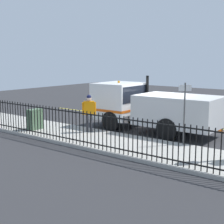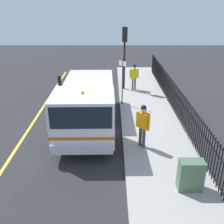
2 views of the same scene
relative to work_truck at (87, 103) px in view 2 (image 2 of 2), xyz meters
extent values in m
plane|color=#2B2B2D|center=(0.02, 0.68, -1.26)|extent=(46.07, 46.07, 0.00)
cube|color=#A3A099|center=(2.93, 0.68, -1.20)|extent=(2.84, 20.94, 0.13)
cube|color=yellow|center=(-2.65, 0.68, -1.26)|extent=(0.12, 18.85, 0.01)
cube|color=white|center=(0.03, -1.60, 0.10)|extent=(2.29, 1.98, 1.77)
cube|color=black|center=(0.03, -1.60, 0.49)|extent=(2.11, 2.02, 0.78)
cube|color=silver|center=(-0.03, 1.68, -0.11)|extent=(2.32, 3.69, 1.35)
cube|color=silver|center=(0.05, -2.65, -0.63)|extent=(2.14, 0.24, 0.36)
cube|color=#DB5914|center=(0.03, -1.60, -0.29)|extent=(2.31, 2.00, 0.12)
cylinder|color=black|center=(1.03, -1.29, -0.78)|extent=(0.32, 0.97, 0.96)
cylinder|color=black|center=(-0.98, -1.33, -0.78)|extent=(0.32, 0.97, 0.96)
cylinder|color=black|center=(0.98, 1.70, -0.78)|extent=(0.32, 0.97, 0.96)
cylinder|color=black|center=(-1.03, 1.66, -0.78)|extent=(0.32, 0.97, 0.96)
sphere|color=orange|center=(0.03, -1.60, 1.03)|extent=(0.12, 0.12, 0.12)
cylinder|color=black|center=(-0.97, -0.55, 0.28)|extent=(0.14, 0.14, 2.12)
cube|color=orange|center=(2.22, -1.65, -0.02)|extent=(0.49, 0.50, 0.61)
sphere|color=beige|center=(2.22, -1.65, 0.39)|extent=(0.22, 0.22, 0.22)
sphere|color=#14193F|center=(2.22, -1.65, 0.47)|extent=(0.21, 0.21, 0.21)
cylinder|color=#3F3F47|center=(2.28, -1.72, -0.73)|extent=(0.12, 0.12, 0.81)
cylinder|color=#3F3F47|center=(2.16, -1.59, -0.73)|extent=(0.12, 0.12, 0.81)
cylinder|color=orange|center=(2.40, -1.85, -0.05)|extent=(0.09, 0.09, 0.58)
cylinder|color=orange|center=(2.04, -1.45, -0.05)|extent=(0.09, 0.09, 0.58)
cube|color=yellow|center=(2.45, 5.25, -0.10)|extent=(0.49, 0.34, 0.57)
sphere|color=beige|center=(2.45, 5.25, 0.29)|extent=(0.21, 0.21, 0.21)
sphere|color=#14193F|center=(2.45, 5.25, 0.36)|extent=(0.20, 0.20, 0.20)
cylinder|color=#4C6047|center=(2.37, 5.22, -0.76)|extent=(0.11, 0.11, 0.76)
cylinder|color=#4C6047|center=(2.53, 5.27, -0.76)|extent=(0.11, 0.11, 0.76)
cylinder|color=yellow|center=(2.21, 5.17, -0.12)|extent=(0.09, 0.09, 0.54)
cylinder|color=yellow|center=(2.69, 5.33, -0.12)|extent=(0.09, 0.09, 0.54)
cylinder|color=black|center=(4.22, -4.20, -0.45)|extent=(0.04, 0.04, 1.38)
cylinder|color=black|center=(4.22, -4.01, -0.45)|extent=(0.04, 0.04, 1.38)
cylinder|color=black|center=(4.22, -3.82, -0.45)|extent=(0.04, 0.04, 1.38)
cylinder|color=black|center=(4.22, -3.63, -0.45)|extent=(0.04, 0.04, 1.38)
cylinder|color=black|center=(4.22, -3.44, -0.45)|extent=(0.04, 0.04, 1.38)
cylinder|color=black|center=(4.22, -3.24, -0.45)|extent=(0.04, 0.04, 1.38)
cylinder|color=black|center=(4.22, -3.05, -0.45)|extent=(0.04, 0.04, 1.38)
cylinder|color=black|center=(4.22, -2.86, -0.45)|extent=(0.04, 0.04, 1.38)
cylinder|color=black|center=(4.22, -2.67, -0.45)|extent=(0.04, 0.04, 1.38)
cylinder|color=black|center=(4.22, -2.48, -0.45)|extent=(0.04, 0.04, 1.38)
cylinder|color=black|center=(4.22, -2.29, -0.45)|extent=(0.04, 0.04, 1.38)
cylinder|color=black|center=(4.22, -2.10, -0.45)|extent=(0.04, 0.04, 1.38)
cylinder|color=black|center=(4.22, -1.91, -0.45)|extent=(0.04, 0.04, 1.38)
cylinder|color=black|center=(4.22, -1.71, -0.45)|extent=(0.04, 0.04, 1.38)
cylinder|color=black|center=(4.22, -1.52, -0.45)|extent=(0.04, 0.04, 1.38)
cylinder|color=black|center=(4.22, -1.33, -0.45)|extent=(0.04, 0.04, 1.38)
cylinder|color=black|center=(4.22, -1.14, -0.45)|extent=(0.04, 0.04, 1.38)
cylinder|color=black|center=(4.22, -0.95, -0.45)|extent=(0.04, 0.04, 1.38)
cylinder|color=black|center=(4.22, -0.76, -0.45)|extent=(0.04, 0.04, 1.38)
cylinder|color=black|center=(4.22, -0.57, -0.45)|extent=(0.04, 0.04, 1.38)
cylinder|color=black|center=(4.22, -0.37, -0.45)|extent=(0.04, 0.04, 1.38)
cylinder|color=black|center=(4.22, -0.18, -0.45)|extent=(0.04, 0.04, 1.38)
cylinder|color=black|center=(4.22, 0.01, -0.45)|extent=(0.04, 0.04, 1.38)
cylinder|color=black|center=(4.22, 0.20, -0.45)|extent=(0.04, 0.04, 1.38)
cylinder|color=black|center=(4.22, 0.39, -0.45)|extent=(0.04, 0.04, 1.38)
cylinder|color=black|center=(4.22, 0.58, -0.45)|extent=(0.04, 0.04, 1.38)
cylinder|color=black|center=(4.22, 0.77, -0.45)|extent=(0.04, 0.04, 1.38)
cylinder|color=black|center=(4.22, 0.97, -0.45)|extent=(0.04, 0.04, 1.38)
cylinder|color=black|center=(4.22, 1.16, -0.45)|extent=(0.04, 0.04, 1.38)
cylinder|color=black|center=(4.22, 1.35, -0.45)|extent=(0.04, 0.04, 1.38)
cylinder|color=black|center=(4.22, 1.54, -0.45)|extent=(0.04, 0.04, 1.38)
cylinder|color=black|center=(4.22, 1.73, -0.45)|extent=(0.04, 0.04, 1.38)
cylinder|color=black|center=(4.22, 1.92, -0.45)|extent=(0.04, 0.04, 1.38)
cylinder|color=black|center=(4.22, 2.11, -0.45)|extent=(0.04, 0.04, 1.38)
cylinder|color=black|center=(4.22, 2.31, -0.45)|extent=(0.04, 0.04, 1.38)
cylinder|color=black|center=(4.22, 2.50, -0.45)|extent=(0.04, 0.04, 1.38)
cylinder|color=black|center=(4.22, 2.69, -0.45)|extent=(0.04, 0.04, 1.38)
cylinder|color=black|center=(4.22, 2.88, -0.45)|extent=(0.04, 0.04, 1.38)
cylinder|color=black|center=(4.22, 3.07, -0.45)|extent=(0.04, 0.04, 1.38)
cylinder|color=black|center=(4.22, 3.26, -0.45)|extent=(0.04, 0.04, 1.38)
cylinder|color=black|center=(4.22, 3.45, -0.45)|extent=(0.04, 0.04, 1.38)
cylinder|color=black|center=(4.22, 3.65, -0.45)|extent=(0.04, 0.04, 1.38)
cylinder|color=black|center=(4.22, 3.84, -0.45)|extent=(0.04, 0.04, 1.38)
cylinder|color=black|center=(4.22, 4.03, -0.45)|extent=(0.04, 0.04, 1.38)
cylinder|color=black|center=(4.22, 4.22, -0.45)|extent=(0.04, 0.04, 1.38)
cylinder|color=black|center=(4.22, 4.41, -0.45)|extent=(0.04, 0.04, 1.38)
cylinder|color=black|center=(4.22, 4.60, -0.45)|extent=(0.04, 0.04, 1.38)
cylinder|color=black|center=(4.22, 4.79, -0.45)|extent=(0.04, 0.04, 1.38)
cylinder|color=black|center=(4.22, 4.98, -0.45)|extent=(0.04, 0.04, 1.38)
cylinder|color=black|center=(4.22, 5.18, -0.45)|extent=(0.04, 0.04, 1.38)
cylinder|color=black|center=(4.22, 5.37, -0.45)|extent=(0.04, 0.04, 1.38)
cylinder|color=black|center=(4.22, 5.56, -0.45)|extent=(0.04, 0.04, 1.38)
cylinder|color=black|center=(4.22, 5.75, -0.45)|extent=(0.04, 0.04, 1.38)
cylinder|color=black|center=(4.22, 5.94, -0.45)|extent=(0.04, 0.04, 1.38)
cylinder|color=black|center=(4.22, 6.13, -0.45)|extent=(0.04, 0.04, 1.38)
cylinder|color=black|center=(4.22, 6.32, -0.45)|extent=(0.04, 0.04, 1.38)
cylinder|color=black|center=(4.22, 6.52, -0.45)|extent=(0.04, 0.04, 1.38)
cylinder|color=black|center=(4.22, 6.71, -0.45)|extent=(0.04, 0.04, 1.38)
cylinder|color=black|center=(4.22, 6.90, -0.45)|extent=(0.04, 0.04, 1.38)
cylinder|color=black|center=(4.22, 7.09, -0.45)|extent=(0.04, 0.04, 1.38)
cylinder|color=black|center=(4.22, 7.28, -0.45)|extent=(0.04, 0.04, 1.38)
cylinder|color=black|center=(4.22, 7.47, -0.45)|extent=(0.04, 0.04, 1.38)
cylinder|color=black|center=(4.22, 7.66, -0.45)|extent=(0.04, 0.04, 1.38)
cylinder|color=black|center=(4.22, 7.86, -0.45)|extent=(0.04, 0.04, 1.38)
cylinder|color=black|center=(4.22, 8.05, -0.45)|extent=(0.04, 0.04, 1.38)
cylinder|color=black|center=(4.22, 8.24, -0.45)|extent=(0.04, 0.04, 1.38)
cylinder|color=black|center=(4.22, 8.43, -0.45)|extent=(0.04, 0.04, 1.38)
cylinder|color=black|center=(4.22, 8.62, -0.45)|extent=(0.04, 0.04, 1.38)
cylinder|color=black|center=(4.22, 8.81, -0.45)|extent=(0.04, 0.04, 1.38)
cylinder|color=black|center=(4.22, 9.00, -0.45)|extent=(0.04, 0.04, 1.38)
cylinder|color=black|center=(4.22, 9.20, -0.45)|extent=(0.04, 0.04, 1.38)
cylinder|color=black|center=(4.22, 9.39, -0.45)|extent=(0.04, 0.04, 1.38)
cylinder|color=black|center=(4.22, 9.58, -0.45)|extent=(0.04, 0.04, 1.38)
cube|color=black|center=(4.22, 0.68, 0.13)|extent=(0.04, 17.80, 0.04)
cube|color=black|center=(4.22, 0.68, -0.97)|extent=(0.04, 17.80, 0.04)
cylinder|color=black|center=(1.83, 5.42, 0.75)|extent=(0.12, 0.12, 3.77)
cube|color=black|center=(1.83, 5.42, 2.20)|extent=(0.31, 0.23, 0.85)
sphere|color=red|center=(1.83, 5.42, 2.46)|extent=(0.16, 0.16, 0.16)
sphere|color=yellow|center=(1.83, 5.42, 2.20)|extent=(0.16, 0.16, 0.16)
sphere|color=green|center=(1.83, 5.42, 1.95)|extent=(0.16, 0.16, 0.16)
cube|color=#4C6B4C|center=(3.38, -4.07, -0.66)|extent=(0.72, 0.39, 0.96)
cone|color=orange|center=(-2.08, 2.82, -0.98)|extent=(0.40, 0.40, 0.57)
cylinder|color=#4C4C4C|center=(1.62, 2.76, 0.08)|extent=(0.06, 0.06, 2.43)
cube|color=white|center=(1.62, 2.76, 1.09)|extent=(0.37, 0.38, 0.24)
camera|label=1|loc=(13.57, 8.45, 2.26)|focal=54.17mm
camera|label=2|loc=(1.08, -10.19, 4.02)|focal=41.07mm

